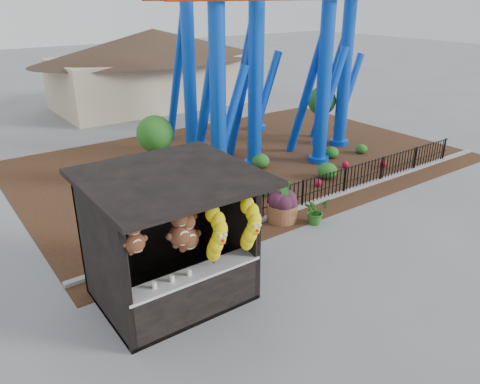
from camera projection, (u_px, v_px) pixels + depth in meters
ground at (301, 276)px, 11.76m from camera, size 120.00×120.00×0.00m
mulch_bed at (243, 160)px, 19.88m from camera, size 18.00×12.00×0.02m
curb at (328, 198)px, 16.12m from camera, size 18.00×0.18×0.12m
prize_booth at (175, 243)px, 10.22m from camera, size 3.50×3.40×3.12m
picket_fence at (347, 180)px, 16.44m from camera, size 12.20×0.06×1.00m
terracotta_planter at (282, 212)px, 14.56m from camera, size 0.99×0.99×0.56m
planter_foliage at (283, 194)px, 14.32m from camera, size 0.70×0.70×0.64m
potted_plant at (316, 211)px, 14.33m from camera, size 0.78×0.69×0.84m
landscaping at (299, 169)px, 18.12m from camera, size 7.63×3.36×0.64m
pavilion at (154, 55)px, 28.71m from camera, size 15.00×15.00×4.80m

